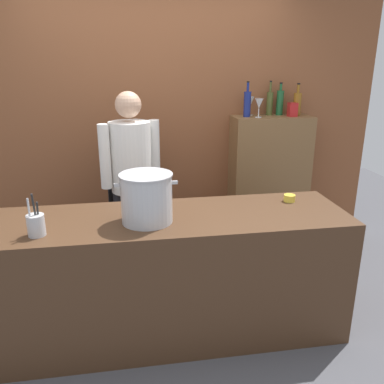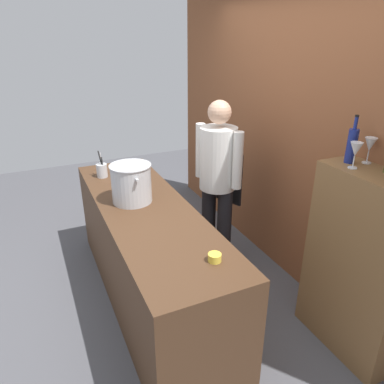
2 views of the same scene
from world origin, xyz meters
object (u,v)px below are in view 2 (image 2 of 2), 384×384
object	(u,v)px
butter_jar	(215,257)
wine_glass_tall	(356,150)
stockpot_large	(131,183)
chef	(218,175)
wine_bottle_cobalt	(352,145)
wine_glass_wide	(370,145)
utensil_crock	(102,170)

from	to	relation	value
butter_jar	wine_glass_tall	xyz separation A→B (m)	(0.06, 0.97, 0.58)
butter_jar	wine_glass_tall	size ratio (longest dim) A/B	0.48
wine_glass_tall	stockpot_large	bearing A→B (deg)	-133.05
chef	wine_glass_tall	bearing A→B (deg)	173.47
wine_bottle_cobalt	wine_glass_tall	xyz separation A→B (m)	(0.09, -0.06, -0.00)
wine_glass_wide	wine_glass_tall	size ratio (longest dim) A/B	1.02
stockpot_large	wine_glass_wide	distance (m)	1.79
stockpot_large	butter_jar	world-z (taller)	stockpot_large
chef	utensil_crock	bearing A→B (deg)	36.85
chef	butter_jar	world-z (taller)	chef
utensil_crock	wine_glass_tall	distance (m)	2.26
stockpot_large	wine_bottle_cobalt	world-z (taller)	wine_bottle_cobalt
butter_jar	wine_glass_wide	bearing A→B (deg)	88.88
wine_bottle_cobalt	wine_glass_wide	xyz separation A→B (m)	(0.06, 0.10, 0.00)
wine_bottle_cobalt	chef	bearing A→B (deg)	-159.98
utensil_crock	wine_glass_wide	distance (m)	2.34
butter_jar	wine_glass_wide	world-z (taller)	wine_glass_wide
chef	butter_jar	bearing A→B (deg)	128.54
wine_bottle_cobalt	wine_glass_tall	distance (m)	0.11
wine_glass_wide	butter_jar	bearing A→B (deg)	-91.12
stockpot_large	wine_bottle_cobalt	size ratio (longest dim) A/B	1.23
chef	wine_bottle_cobalt	bearing A→B (deg)	177.73
wine_bottle_cobalt	wine_glass_wide	bearing A→B (deg)	59.66
stockpot_large	wine_glass_wide	world-z (taller)	wine_glass_wide
stockpot_large	wine_glass_tall	xyz separation A→B (m)	(1.11, 1.19, 0.44)
butter_jar	wine_glass_wide	distance (m)	1.28
butter_jar	wine_glass_wide	xyz separation A→B (m)	(0.02, 1.14, 0.58)
utensil_crock	wine_bottle_cobalt	bearing A→B (deg)	39.12
utensil_crock	wine_glass_tall	size ratio (longest dim) A/B	1.54
chef	butter_jar	xyz separation A→B (m)	(1.14, -0.64, -0.04)
chef	stockpot_large	xyz separation A→B (m)	(0.08, -0.85, 0.09)
wine_glass_tall	chef	bearing A→B (deg)	-164.24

